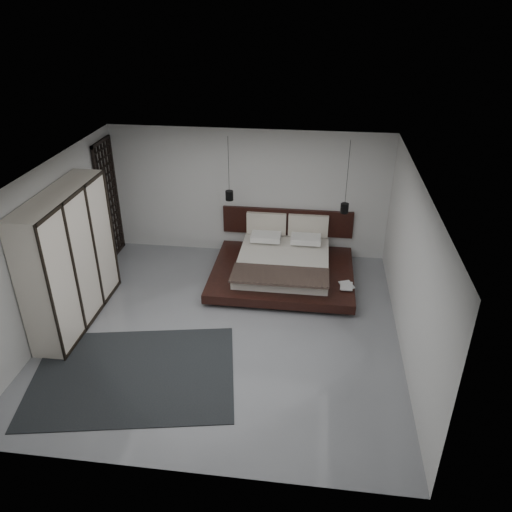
# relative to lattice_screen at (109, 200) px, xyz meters

# --- Properties ---
(floor) EXTENTS (6.00, 6.00, 0.00)m
(floor) POSITION_rel_lattice_screen_xyz_m (2.95, -2.45, -1.30)
(floor) COLOR gray
(floor) RESTS_ON ground
(ceiling) EXTENTS (6.00, 6.00, 0.00)m
(ceiling) POSITION_rel_lattice_screen_xyz_m (2.95, -2.45, 1.50)
(ceiling) COLOR white
(ceiling) RESTS_ON wall_back
(wall_back) EXTENTS (6.00, 0.00, 6.00)m
(wall_back) POSITION_rel_lattice_screen_xyz_m (2.95, 0.55, 0.10)
(wall_back) COLOR silver
(wall_back) RESTS_ON floor
(wall_front) EXTENTS (6.00, 0.00, 6.00)m
(wall_front) POSITION_rel_lattice_screen_xyz_m (2.95, -5.45, 0.10)
(wall_front) COLOR silver
(wall_front) RESTS_ON floor
(wall_left) EXTENTS (0.00, 6.00, 6.00)m
(wall_left) POSITION_rel_lattice_screen_xyz_m (-0.05, -2.45, 0.10)
(wall_left) COLOR silver
(wall_left) RESTS_ON floor
(wall_right) EXTENTS (0.00, 6.00, 6.00)m
(wall_right) POSITION_rel_lattice_screen_xyz_m (5.95, -2.45, 0.10)
(wall_right) COLOR silver
(wall_right) RESTS_ON floor
(lattice_screen) EXTENTS (0.05, 0.90, 2.60)m
(lattice_screen) POSITION_rel_lattice_screen_xyz_m (0.00, 0.00, 0.00)
(lattice_screen) COLOR black
(lattice_screen) RESTS_ON floor
(bed) EXTENTS (2.85, 2.42, 1.09)m
(bed) POSITION_rel_lattice_screen_xyz_m (3.81, -0.55, -1.01)
(bed) COLOR black
(bed) RESTS_ON floor
(book_lower) EXTENTS (0.33, 0.37, 0.03)m
(book_lower) POSITION_rel_lattice_screen_xyz_m (4.98, -1.21, -1.02)
(book_lower) COLOR #99724C
(book_lower) RESTS_ON bed
(book_upper) EXTENTS (0.25, 0.33, 0.02)m
(book_upper) POSITION_rel_lattice_screen_xyz_m (4.96, -1.24, -0.99)
(book_upper) COLOR #99724C
(book_upper) RESTS_ON book_lower
(pendant_left) EXTENTS (0.16, 0.16, 1.32)m
(pendant_left) POSITION_rel_lattice_screen_xyz_m (2.64, -0.09, 0.29)
(pendant_left) COLOR black
(pendant_left) RESTS_ON ceiling
(pendant_right) EXTENTS (0.16, 0.16, 1.48)m
(pendant_right) POSITION_rel_lattice_screen_xyz_m (4.98, -0.09, 0.13)
(pendant_right) COLOR black
(pendant_right) RESTS_ON ceiling
(wardrobe) EXTENTS (0.58, 2.46, 2.41)m
(wardrobe) POSITION_rel_lattice_screen_xyz_m (0.25, -2.43, -0.10)
(wardrobe) COLOR silver
(wardrobe) RESTS_ON floor
(rug) EXTENTS (3.45, 2.74, 0.01)m
(rug) POSITION_rel_lattice_screen_xyz_m (1.75, -3.82, -1.29)
(rug) COLOR black
(rug) RESTS_ON floor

